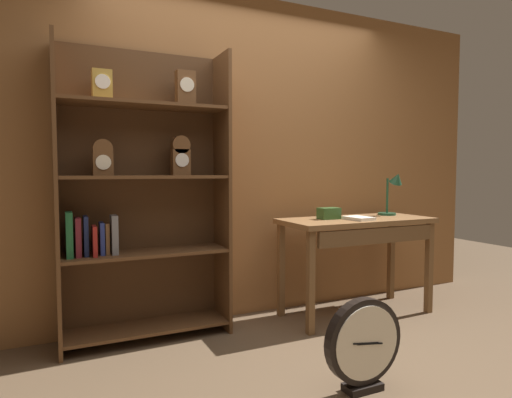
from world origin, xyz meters
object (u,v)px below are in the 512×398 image
workbench (358,232)px  desk_lamp (393,190)px  open_repair_manual (359,218)px  toolbox_small (329,213)px  bookshelf (141,196)px  round_clock_large (363,344)px

workbench → desk_lamp: size_ratio=3.24×
open_repair_manual → workbench: bearing=48.5°
workbench → toolbox_small: bearing=162.6°
workbench → bookshelf: bearing=171.4°
toolbox_small → round_clock_large: (-0.52, -1.09, -0.59)m
desk_lamp → toolbox_small: size_ratio=2.32×
round_clock_large → toolbox_small: bearing=64.5°
toolbox_small → open_repair_manual: bearing=-38.9°
bookshelf → round_clock_large: bearing=-53.7°
bookshelf → open_repair_manual: 1.68m
open_repair_manual → round_clock_large: (-0.70, -0.94, -0.55)m
bookshelf → workbench: size_ratio=1.62×
workbench → desk_lamp: desk_lamp is taller
bookshelf → workbench: bearing=-8.6°
workbench → round_clock_large: bearing=-126.8°
bookshelf → workbench: 1.74m
bookshelf → desk_lamp: bookshelf is taller
bookshelf → open_repair_manual: bearing=-11.4°
round_clock_large → desk_lamp: bearing=42.5°
bookshelf → round_clock_large: size_ratio=4.04×
bookshelf → open_repair_manual: size_ratio=9.30×
toolbox_small → open_repair_manual: 0.24m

